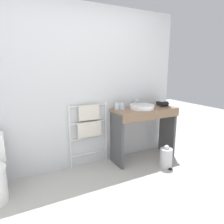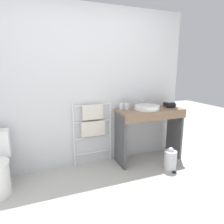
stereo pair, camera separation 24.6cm
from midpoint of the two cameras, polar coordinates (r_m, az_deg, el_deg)
The scene contains 9 objects.
wall_back at distance 3.04m, azimuth -11.66°, elevation 6.51°, with size 3.32×0.12×2.39m, color silver.
towel_radiator at distance 3.07m, azimuth -8.85°, elevation -3.63°, with size 0.62×0.06×0.99m.
vanity_counter at distance 3.29m, azimuth 7.19°, elevation -3.57°, with size 1.06×0.44×0.86m.
sink_basin at distance 3.19m, azimuth 6.41°, elevation 1.51°, with size 0.39×0.39×0.07m.
faucet at distance 3.33m, azimuth 4.69°, elevation 2.90°, with size 0.02×0.10×0.13m.
cup_near_wall at distance 3.13m, azimuth -0.77°, elevation 1.68°, with size 0.07×0.07×0.10m.
cup_near_edge at distance 3.13m, azimuth 0.68°, elevation 1.63°, with size 0.08×0.08×0.10m.
hair_dryer at distance 3.46m, azimuth 12.62°, elevation 2.27°, with size 0.18×0.18×0.08m.
trash_bin at distance 3.21m, azimuth 13.03°, elevation -12.56°, with size 0.19×0.22×0.36m.
Camera 1 is at (-0.93, -1.24, 1.50)m, focal length 32.00 mm.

